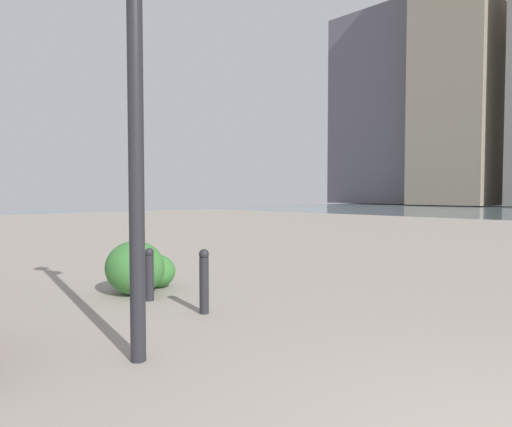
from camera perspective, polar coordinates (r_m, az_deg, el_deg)
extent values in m
cube|color=gray|center=(73.38, 24.80, 16.22)|extent=(10.35, 12.93, 38.42)
cube|color=#5B5660|center=(81.14, 16.48, 12.52)|extent=(16.58, 11.47, 31.55)
cylinder|color=#232328|center=(4.20, -15.12, 9.66)|extent=(0.14, 0.14, 4.12)
cylinder|color=#232328|center=(5.80, -6.66, -9.12)|extent=(0.12, 0.12, 0.73)
sphere|color=#232328|center=(5.74, -6.68, -5.18)|extent=(0.13, 0.13, 0.13)
cylinder|color=#232328|center=(6.63, -13.45, -8.01)|extent=(0.12, 0.12, 0.66)
sphere|color=#232328|center=(6.57, -13.48, -4.86)|extent=(0.13, 0.13, 0.13)
ellipsoid|color=#387533|center=(7.08, -15.22, -6.70)|extent=(0.96, 0.86, 0.82)
ellipsoid|color=#387533|center=(7.54, -12.52, -7.21)|extent=(0.63, 0.57, 0.53)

